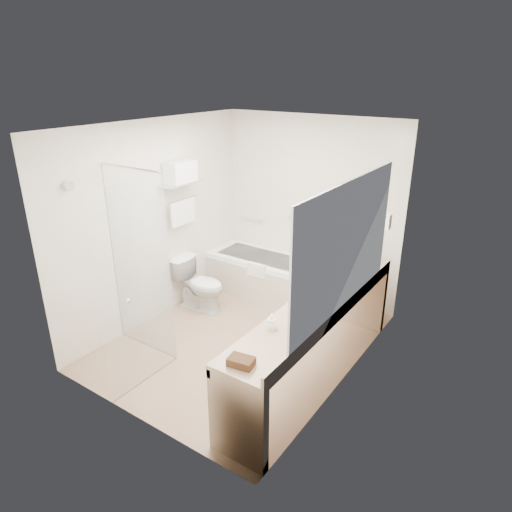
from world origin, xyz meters
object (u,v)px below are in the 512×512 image
Objects in this scene: vanity_counter at (315,325)px; water_bottle_left at (342,268)px; amenity_basket at (241,362)px; bathtub at (264,275)px; toilet at (200,285)px.

vanity_counter is 12.65× the size of water_bottle_left.
amenity_basket is 2.00m from water_bottle_left.
amenity_basket is 0.95× the size of water_bottle_left.
bathtub is at bearing 157.66° from water_bottle_left.
bathtub is 2.09m from vanity_counter.
vanity_counter is 1.22m from amenity_basket.
bathtub is 1.69m from water_bottle_left.
amenity_basket is at bearing -91.96° from vanity_counter.
vanity_counter is 13.28× the size of amenity_basket.
vanity_counter is 3.83× the size of toilet.
amenity_basket is at bearing -133.83° from toilet.
toilet is 3.47× the size of amenity_basket.
water_bottle_left is at bearing -83.71° from toilet.
toilet is 2.00m from water_bottle_left.
water_bottle_left is (1.89, 0.29, 0.60)m from toilet.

